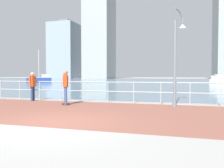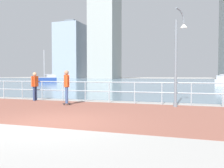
{
  "view_description": "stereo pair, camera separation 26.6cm",
  "coord_description": "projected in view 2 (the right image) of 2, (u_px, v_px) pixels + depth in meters",
  "views": [
    {
      "loc": [
        3.77,
        -6.41,
        1.49
      ],
      "look_at": [
        0.9,
        3.41,
        1.1
      ],
      "focal_mm": 37.86,
      "sensor_mm": 36.0,
      "label": 1
    },
    {
      "loc": [
        4.02,
        -6.33,
        1.49
      ],
      "look_at": [
        0.9,
        3.41,
        1.1
      ],
      "focal_mm": 37.86,
      "sensor_mm": 36.0,
      "label": 2
    }
  ],
  "objects": [
    {
      "name": "tower_glass",
      "position": [
        105.0,
        36.0,
        101.78
      ],
      "size": [
        10.92,
        14.02,
        38.65
      ],
      "color": "#939993",
      "rests_on": "ground"
    },
    {
      "name": "lamppost",
      "position": [
        178.0,
        52.0,
        11.09
      ],
      "size": [
        0.61,
        0.71,
        4.64
      ],
      "color": "slate",
      "rests_on": "ground"
    },
    {
      "name": "skateboarder",
      "position": [
        67.0,
        84.0,
        11.69
      ],
      "size": [
        0.39,
        0.51,
        1.73
      ],
      "color": "black",
      "rests_on": "ground"
    },
    {
      "name": "harbor_water",
      "position": [
        170.0,
        81.0,
        55.54
      ],
      "size": [
        180.0,
        88.0,
        0.0
      ],
      "primitive_type": "cube",
      "color": "#6B899E",
      "rests_on": "ground"
    },
    {
      "name": "bystander",
      "position": [
        35.0,
        84.0,
        13.71
      ],
      "size": [
        0.26,
        0.55,
        1.66
      ],
      "color": "navy",
      "rests_on": "ground"
    },
    {
      "name": "tower_concrete",
      "position": [
        72.0,
        51.0,
        118.11
      ],
      "size": [
        12.77,
        16.98,
        28.51
      ],
      "color": "#8493A3",
      "rests_on": "ground"
    },
    {
      "name": "sailboat_gray",
      "position": [
        45.0,
        80.0,
        46.19
      ],
      "size": [
        4.17,
        4.2,
        6.35
      ],
      "color": "#284799",
      "rests_on": "ground"
    },
    {
      "name": "waterfront_railing",
      "position": [
        109.0,
        88.0,
        12.69
      ],
      "size": [
        25.25,
        0.06,
        1.13
      ],
      "color": "#9EADB7",
      "rests_on": "ground"
    },
    {
      "name": "brick_paving",
      "position": [
        85.0,
        111.0,
        9.74
      ],
      "size": [
        28.0,
        6.26,
        0.01
      ],
      "primitive_type": "cube",
      "color": "#935647",
      "rests_on": "ground"
    },
    {
      "name": "ground",
      "position": [
        166.0,
        83.0,
        45.36
      ],
      "size": [
        220.0,
        220.0,
        0.0
      ],
      "primitive_type": "plane",
      "color": "#ADAAA5"
    }
  ]
}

